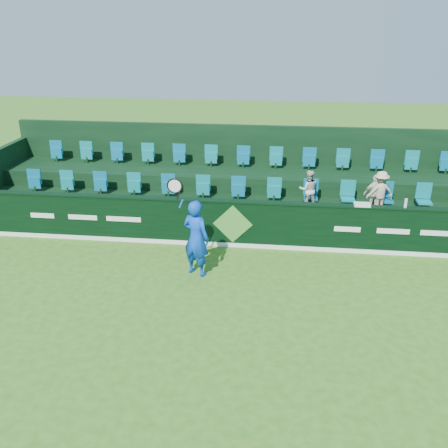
# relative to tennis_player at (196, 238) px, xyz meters

# --- Properties ---
(ground) EXTENTS (60.00, 60.00, 0.00)m
(ground) POSITION_rel_tennis_player_xyz_m (0.74, -2.24, -0.99)
(ground) COLOR #2D6618
(ground) RESTS_ON ground
(sponsor_hoarding) EXTENTS (16.00, 0.25, 1.35)m
(sponsor_hoarding) POSITION_rel_tennis_player_xyz_m (0.75, 1.76, -0.31)
(sponsor_hoarding) COLOR black
(sponsor_hoarding) RESTS_ON ground
(stand_tier_front) EXTENTS (16.00, 2.00, 0.80)m
(stand_tier_front) POSITION_rel_tennis_player_xyz_m (0.74, 2.86, -0.59)
(stand_tier_front) COLOR black
(stand_tier_front) RESTS_ON ground
(stand_tier_back) EXTENTS (16.00, 1.80, 1.30)m
(stand_tier_back) POSITION_rel_tennis_player_xyz_m (0.74, 4.76, -0.34)
(stand_tier_back) COLOR black
(stand_tier_back) RESTS_ON ground
(stand_rear) EXTENTS (16.00, 4.10, 2.60)m
(stand_rear) POSITION_rel_tennis_player_xyz_m (0.74, 5.20, 0.23)
(stand_rear) COLOR black
(stand_rear) RESTS_ON ground
(seat_row_front) EXTENTS (13.50, 0.50, 0.60)m
(seat_row_front) POSITION_rel_tennis_player_xyz_m (0.74, 3.26, 0.11)
(seat_row_front) COLOR #096183
(seat_row_front) RESTS_ON stand_tier_front
(seat_row_back) EXTENTS (13.50, 0.50, 0.60)m
(seat_row_back) POSITION_rel_tennis_player_xyz_m (0.74, 5.06, 0.61)
(seat_row_back) COLOR #096183
(seat_row_back) RESTS_ON stand_tier_back
(tennis_player) EXTENTS (1.13, 0.72, 2.59)m
(tennis_player) POSITION_rel_tennis_player_xyz_m (0.00, 0.00, 0.00)
(tennis_player) COLOR #0B3FC0
(tennis_player) RESTS_ON ground
(spectator_left) EXTENTS (0.61, 0.51, 1.14)m
(spectator_left) POSITION_rel_tennis_player_xyz_m (2.81, 2.88, 0.38)
(spectator_left) COLOR beige
(spectator_left) RESTS_ON stand_tier_front
(spectator_middle) EXTENTS (0.66, 0.38, 1.05)m
(spectator_middle) POSITION_rel_tennis_player_xyz_m (4.67, 2.88, 0.34)
(spectator_middle) COLOR silver
(spectator_middle) RESTS_ON stand_tier_front
(spectator_right) EXTENTS (0.85, 0.60, 1.19)m
(spectator_right) POSITION_rel_tennis_player_xyz_m (4.83, 2.88, 0.40)
(spectator_right) COLOR #C6B08B
(spectator_right) RESTS_ON stand_tier_front
(towel) EXTENTS (0.42, 0.27, 0.06)m
(towel) POSITION_rel_tennis_player_xyz_m (4.18, 1.76, 0.39)
(towel) COLOR silver
(towel) RESTS_ON sponsor_hoarding
(drinks_bottle) EXTENTS (0.08, 0.08, 0.24)m
(drinks_bottle) POSITION_rel_tennis_player_xyz_m (5.29, 1.76, 0.48)
(drinks_bottle) COLOR silver
(drinks_bottle) RESTS_ON sponsor_hoarding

